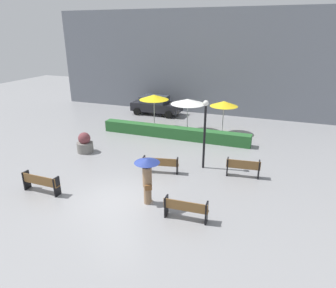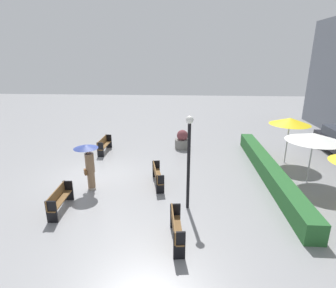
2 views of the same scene
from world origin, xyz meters
name	(u,v)px [view 2 (image 2 of 2)]	position (x,y,z in m)	size (l,w,h in m)	color
ground_plane	(95,176)	(0.00, 0.00, 0.00)	(60.00, 60.00, 0.00)	gray
bench_mid_center	(157,175)	(0.72, 3.14, 0.50)	(1.84, 0.70, 0.84)	brown
bench_near_left	(104,144)	(-3.52, -0.56, 0.51)	(1.83, 0.40, 0.87)	brown
bench_far_right	(176,227)	(4.68, 4.13, 0.54)	(1.64, 0.52, 0.91)	brown
bench_near_right	(59,199)	(3.12, -0.30, 0.50)	(1.71, 0.46, 0.84)	brown
pedestrian_with_umbrella	(88,160)	(1.31, 0.25, 1.36)	(1.03, 1.03, 2.06)	#8C6B4C
planter_pot	(182,141)	(-4.53, 4.20, 0.52)	(0.94, 0.94, 1.21)	slate
lamp_post	(189,153)	(2.60, 4.50, 2.23)	(0.28, 0.28, 3.61)	black
patio_umbrella_yellow	(290,121)	(-2.45, 9.88, 2.33)	(2.10, 2.10, 2.51)	silver
patio_umbrella_white	(314,137)	(0.02, 10.05, 2.18)	(2.39, 2.39, 2.36)	silver
hedge_strip	(268,170)	(-0.42, 8.40, 0.38)	(10.14, 0.70, 0.76)	#28602D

